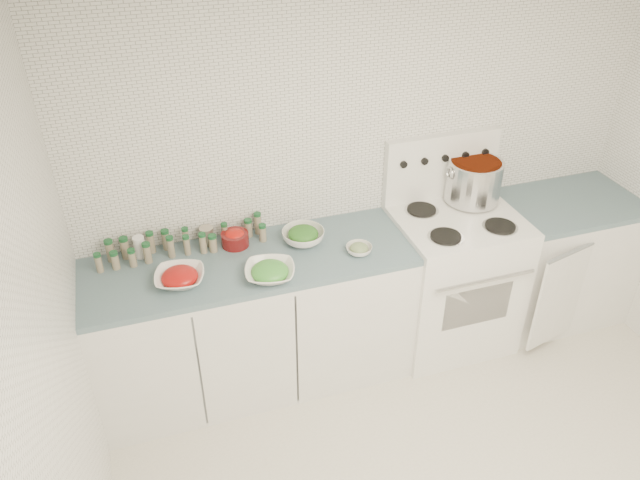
# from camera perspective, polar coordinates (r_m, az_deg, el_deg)

# --- Properties ---
(room_walls) EXTENTS (3.54, 3.04, 2.52)m
(room_walls) POSITION_cam_1_polar(r_m,az_deg,el_deg) (2.50, 17.65, -1.09)
(room_walls) COLOR white
(room_walls) RESTS_ON ground
(counter_left) EXTENTS (1.85, 0.62, 0.90)m
(counter_left) POSITION_cam_1_polar(r_m,az_deg,el_deg) (3.78, -6.03, -7.42)
(counter_left) COLOR white
(counter_left) RESTS_ON ground
(stove) EXTENTS (0.76, 0.70, 1.36)m
(stove) POSITION_cam_1_polar(r_m,az_deg,el_deg) (4.13, 11.87, -3.17)
(stove) COLOR white
(stove) RESTS_ON ground
(counter_right) EXTENTS (0.89, 0.72, 0.90)m
(counter_right) POSITION_cam_1_polar(r_m,az_deg,el_deg) (4.58, 20.87, -1.58)
(counter_right) COLOR white
(counter_right) RESTS_ON ground
(stock_pot) EXTENTS (0.37, 0.34, 0.26)m
(stock_pot) POSITION_cam_1_polar(r_m,az_deg,el_deg) (4.02, 13.88, 5.43)
(stock_pot) COLOR silver
(stock_pot) RESTS_ON stove
(bowl_tomato) EXTENTS (0.31, 0.31, 0.09)m
(bowl_tomato) POSITION_cam_1_polar(r_m,az_deg,el_deg) (3.37, -12.71, -3.33)
(bowl_tomato) COLOR white
(bowl_tomato) RESTS_ON counter_left
(bowl_snowpea) EXTENTS (0.33, 0.33, 0.09)m
(bowl_snowpea) POSITION_cam_1_polar(r_m,az_deg,el_deg) (3.34, -4.60, -2.91)
(bowl_snowpea) COLOR white
(bowl_snowpea) RESTS_ON counter_left
(bowl_broccoli) EXTENTS (0.32, 0.32, 0.10)m
(bowl_broccoli) POSITION_cam_1_polar(r_m,az_deg,el_deg) (3.61, -1.55, 0.42)
(bowl_broccoli) COLOR white
(bowl_broccoli) RESTS_ON counter_left
(bowl_zucchini) EXTENTS (0.18, 0.18, 0.06)m
(bowl_zucchini) POSITION_cam_1_polar(r_m,az_deg,el_deg) (3.53, 3.59, -0.82)
(bowl_zucchini) COLOR white
(bowl_zucchini) RESTS_ON counter_left
(bowl_pepper) EXTENTS (0.16, 0.16, 0.10)m
(bowl_pepper) POSITION_cam_1_polar(r_m,az_deg,el_deg) (3.61, -7.78, 0.18)
(bowl_pepper) COLOR #590F10
(bowl_pepper) RESTS_ON counter_left
(salt_canister) EXTENTS (0.08, 0.08, 0.13)m
(salt_canister) POSITION_cam_1_polar(r_m,az_deg,el_deg) (3.62, -16.16, -0.62)
(salt_canister) COLOR white
(salt_canister) RESTS_ON counter_left
(tin_can) EXTENTS (0.09, 0.09, 0.11)m
(tin_can) POSITION_cam_1_polar(r_m,az_deg,el_deg) (3.65, -10.30, 0.40)
(tin_can) COLOR #A39989
(tin_can) RESTS_ON counter_left
(spice_cluster) EXTENTS (0.95, 0.16, 0.14)m
(spice_cluster) POSITION_cam_1_polar(r_m,az_deg,el_deg) (3.60, -13.08, -0.30)
(spice_cluster) COLOR gray
(spice_cluster) RESTS_ON counter_left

